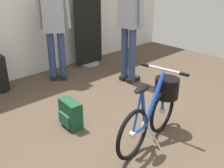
{
  "coord_description": "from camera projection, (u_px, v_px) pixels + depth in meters",
  "views": [
    {
      "loc": [
        -1.75,
        -1.68,
        1.69
      ],
      "look_at": [
        0.05,
        0.23,
        0.55
      ],
      "focal_mm": 42.99,
      "sensor_mm": 36.0,
      "label": 1
    }
  ],
  "objects": [
    {
      "name": "backpack_on_floor",
      "position": [
        70.0,
        114.0,
        3.06
      ],
      "size": [
        0.19,
        0.32,
        0.32
      ],
      "color": "#19472D",
      "rests_on": "ground_plane"
    },
    {
      "name": "folding_bike_foreground",
      "position": [
        156.0,
        106.0,
        2.77
      ],
      "size": [
        1.08,
        0.53,
        0.77
      ],
      "color": "black",
      "rests_on": "ground_plane"
    },
    {
      "name": "ground_plane",
      "position": [
        123.0,
        138.0,
        2.9
      ],
      "size": [
        6.94,
        6.94,
        0.0
      ],
      "primitive_type": "plane",
      "color": "brown"
    },
    {
      "name": "visitor_browsing",
      "position": [
        54.0,
        23.0,
        4.06
      ],
      "size": [
        0.44,
        0.39,
        1.62
      ],
      "color": "navy",
      "rests_on": "ground_plane"
    },
    {
      "name": "visitor_near_wall",
      "position": [
        129.0,
        16.0,
        3.94
      ],
      "size": [
        0.29,
        0.54,
        1.79
      ],
      "color": "navy",
      "rests_on": "ground_plane"
    },
    {
      "name": "floor_banner_stand",
      "position": [
        89.0,
        31.0,
        4.88
      ],
      "size": [
        0.6,
        0.36,
        1.43
      ],
      "color": "#B7B7BC",
      "rests_on": "ground_plane"
    }
  ]
}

